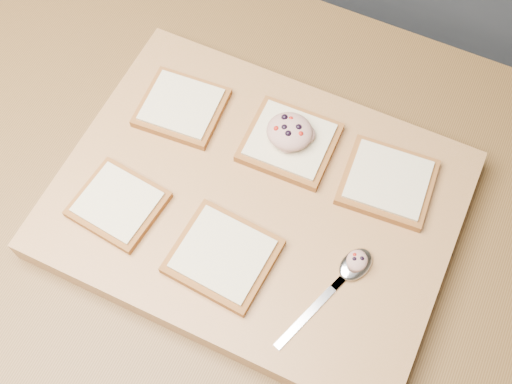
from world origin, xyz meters
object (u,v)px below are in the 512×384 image
Objects in this scene: cutting_board at (256,204)px; tuna_salad_dollop at (290,131)px; spoon at (349,271)px; bread_far_center at (290,142)px.

cutting_board is 8.25× the size of tuna_salad_dollop.
spoon is (0.16, -0.05, 0.03)m from cutting_board.
tuna_salad_dollop is (-0.00, 0.00, 0.02)m from bread_far_center.
cutting_board is 0.10m from bread_far_center.
tuna_salad_dollop reaches higher than spoon.
spoon reaches higher than cutting_board.
cutting_board is at bearing 163.18° from spoon.
spoon is at bearing -16.82° from cutting_board.
bread_far_center is 0.21m from spoon.
tuna_salad_dollop is at bearing 135.83° from spoon.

